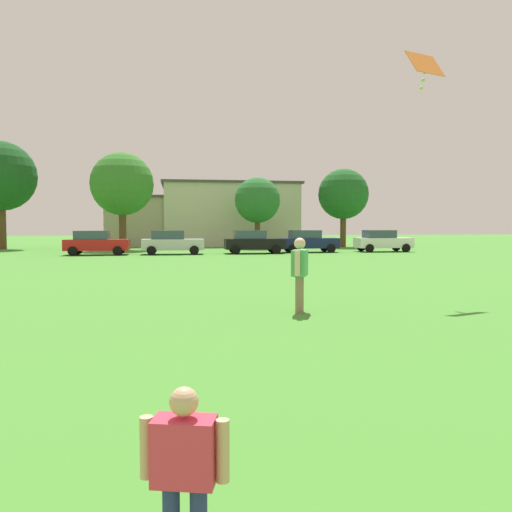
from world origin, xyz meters
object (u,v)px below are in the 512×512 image
object	(u,v)px
parked_car_white_4	(382,241)
tree_right	(257,200)
adult_bystander	(300,268)
parked_car_red_0	(96,243)
parked_car_black_2	(253,242)
tree_far_left	(0,176)
tree_left	(122,184)
parked_car_silver_1	(172,242)
parked_car_navy_3	(308,241)
child_kite_flyer	(184,464)
tree_far_right	(343,194)
kite	(425,66)

from	to	relation	value
parked_car_white_4	tree_right	bearing A→B (deg)	138.92
adult_bystander	parked_car_red_0	bearing A→B (deg)	-139.36
parked_car_black_2	tree_far_left	xyz separation A→B (m)	(-20.26, 9.68, 5.35)
parked_car_black_2	tree_far_left	distance (m)	23.08
parked_car_black_2	tree_left	bearing A→B (deg)	146.34
parked_car_white_4	parked_car_silver_1	bearing A→B (deg)	-175.73
parked_car_navy_3	tree_left	size ratio (longest dim) A/B	0.54
adult_bystander	parked_car_navy_3	world-z (taller)	adult_bystander
adult_bystander	tree_left	xyz separation A→B (m)	(-7.24, 31.99, 4.38)
tree_right	parked_car_black_2	bearing A→B (deg)	-100.92
child_kite_flyer	tree_far_left	world-z (taller)	tree_far_left
tree_far_right	kite	bearing A→B (deg)	-104.53
parked_car_red_0	tree_left	xyz separation A→B (m)	(1.13, 6.84, 4.56)
parked_car_black_2	tree_far_right	xyz separation A→B (m)	(10.06, 9.83, 4.12)
adult_bystander	tree_far_right	distance (m)	37.65
parked_car_navy_3	parked_car_white_4	world-z (taller)	same
adult_bystander	kite	bearing A→B (deg)	141.98
kite	parked_car_black_2	size ratio (longest dim) A/B	0.29
child_kite_flyer	parked_car_silver_1	size ratio (longest dim) A/B	0.26
parked_car_navy_3	tree_left	bearing A→B (deg)	158.73
parked_car_black_2	parked_car_navy_3	distance (m)	4.50
child_kite_flyer	adult_bystander	distance (m)	9.24
parked_car_silver_1	child_kite_flyer	bearing A→B (deg)	-89.36
kite	parked_car_red_0	size ratio (longest dim) A/B	0.29
kite	parked_car_white_4	bearing A→B (deg)	69.95
parked_car_silver_1	tree_far_right	size ratio (longest dim) A/B	0.58
parked_car_silver_1	tree_left	bearing A→B (deg)	120.70
parked_car_white_4	parked_car_red_0	bearing A→B (deg)	-176.73
parked_car_silver_1	parked_car_white_4	bearing A→B (deg)	4.27
child_kite_flyer	parked_car_black_2	size ratio (longest dim) A/B	0.26
parked_car_red_0	tree_right	distance (m)	15.80
parked_car_black_2	parked_car_navy_3	bearing A→B (deg)	13.32
tree_left	kite	bearing A→B (deg)	-68.78
parked_car_black_2	tree_far_left	world-z (taller)	tree_far_left
child_kite_flyer	parked_car_navy_3	world-z (taller)	parked_car_navy_3
child_kite_flyer	tree_left	distance (m)	41.30
parked_car_silver_1	tree_far_right	distance (m)	19.28
tree_far_left	tree_left	xyz separation A→B (m)	(10.34, -3.07, -0.79)
kite	parked_car_navy_3	world-z (taller)	kite
child_kite_flyer	parked_car_red_0	size ratio (longest dim) A/B	0.26
parked_car_red_0	parked_car_silver_1	xyz separation A→B (m)	(5.18, 0.01, 0.00)
adult_bystander	parked_car_white_4	bearing A→B (deg)	176.03
tree_far_right	parked_car_white_4	bearing A→B (deg)	-88.42
kite	parked_car_navy_3	xyz separation A→B (m)	(2.82, 24.00, -5.75)
parked_car_red_0	parked_car_white_4	xyz separation A→B (m)	(21.35, 1.22, 0.00)
adult_bystander	tree_far_left	distance (m)	39.56
adult_bystander	parked_car_red_0	world-z (taller)	adult_bystander
parked_car_silver_1	tree_far_right	bearing A→B (deg)	32.25
child_kite_flyer	tree_right	size ratio (longest dim) A/B	0.17
tree_right	tree_left	bearing A→B (deg)	-170.52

